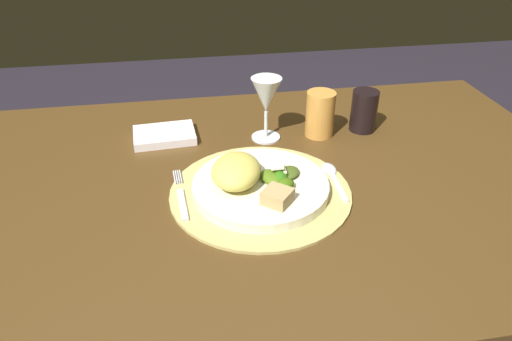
{
  "coord_description": "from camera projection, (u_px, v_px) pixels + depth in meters",
  "views": [
    {
      "loc": [
        -0.1,
        -0.76,
        1.26
      ],
      "look_at": [
        0.03,
        -0.0,
        0.77
      ],
      "focal_mm": 32.88,
      "sensor_mm": 36.0,
      "label": 1
    }
  ],
  "objects": [
    {
      "name": "dining_table",
      "position": [
        242.0,
        233.0,
        0.99
      ],
      "size": [
        1.43,
        0.84,
        0.75
      ],
      "color": "#4B3316",
      "rests_on": "ground"
    },
    {
      "name": "placemat",
      "position": [
        260.0,
        192.0,
        0.88
      ],
      "size": [
        0.34,
        0.34,
        0.01
      ],
      "primitive_type": "cylinder",
      "color": "tan",
      "rests_on": "dining_table"
    },
    {
      "name": "dinner_plate",
      "position": [
        260.0,
        186.0,
        0.87
      ],
      "size": [
        0.25,
        0.25,
        0.02
      ],
      "primitive_type": "cylinder",
      "color": "#EBE5CA",
      "rests_on": "placemat"
    },
    {
      "name": "pasta_serving",
      "position": [
        236.0,
        171.0,
        0.85
      ],
      "size": [
        0.12,
        0.14,
        0.05
      ],
      "primitive_type": "ellipsoid",
      "rotation": [
        0.0,
        0.0,
        1.32
      ],
      "color": "#DBC958",
      "rests_on": "dinner_plate"
    },
    {
      "name": "salad_greens",
      "position": [
        280.0,
        177.0,
        0.86
      ],
      "size": [
        0.09,
        0.09,
        0.03
      ],
      "color": "#43571A",
      "rests_on": "dinner_plate"
    },
    {
      "name": "bread_piece",
      "position": [
        277.0,
        197.0,
        0.81
      ],
      "size": [
        0.06,
        0.06,
        0.03
      ],
      "primitive_type": "cube",
      "rotation": [
        0.0,
        0.0,
        2.44
      ],
      "color": "tan",
      "rests_on": "dinner_plate"
    },
    {
      "name": "fork",
      "position": [
        181.0,
        196.0,
        0.86
      ],
      "size": [
        0.02,
        0.16,
        0.0
      ],
      "color": "silver",
      "rests_on": "placemat"
    },
    {
      "name": "spoon",
      "position": [
        332.0,
        175.0,
        0.92
      ],
      "size": [
        0.03,
        0.13,
        0.01
      ],
      "color": "silver",
      "rests_on": "placemat"
    },
    {
      "name": "napkin",
      "position": [
        164.0,
        135.0,
        1.06
      ],
      "size": [
        0.14,
        0.11,
        0.02
      ],
      "primitive_type": "cube",
      "rotation": [
        0.0,
        0.0,
        0.07
      ],
      "color": "white",
      "rests_on": "dining_table"
    },
    {
      "name": "wine_glass",
      "position": [
        266.0,
        98.0,
        1.01
      ],
      "size": [
        0.07,
        0.07,
        0.14
      ],
      "color": "silver",
      "rests_on": "dining_table"
    },
    {
      "name": "amber_tumbler",
      "position": [
        320.0,
        114.0,
        1.05
      ],
      "size": [
        0.06,
        0.06,
        0.1
      ],
      "primitive_type": "cylinder",
      "color": "gold",
      "rests_on": "dining_table"
    },
    {
      "name": "dark_tumbler",
      "position": [
        364.0,
        111.0,
        1.08
      ],
      "size": [
        0.06,
        0.06,
        0.1
      ],
      "primitive_type": "cylinder",
      "color": "black",
      "rests_on": "dining_table"
    }
  ]
}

